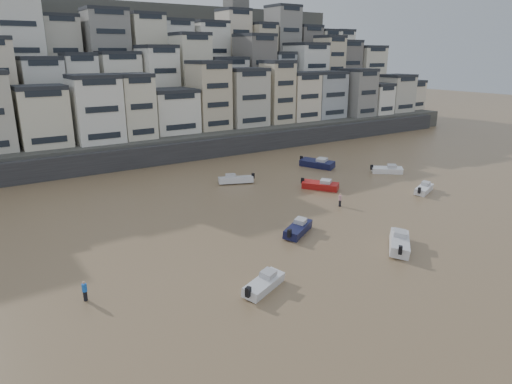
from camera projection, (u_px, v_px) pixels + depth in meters
ground at (497, 383)px, 27.44m from camera, size 400.00×400.00×0.00m
harbor_wall at (185, 151)px, 83.96m from camera, size 140.00×3.00×3.50m
hillside at (132, 78)px, 114.90m from camera, size 141.04×66.00×50.00m
boat_d at (424, 188)px, 64.81m from camera, size 5.41×3.49×1.41m
boat_c at (298, 227)px, 49.97m from camera, size 5.65×4.37×1.50m
boat_h at (236, 178)px, 69.40m from camera, size 6.02×3.83×1.56m
boat_j at (264, 282)px, 38.05m from camera, size 5.29×3.55×1.38m
boat_g at (387, 169)px, 75.16m from camera, size 5.29×4.77×1.47m
boat_a at (400, 241)px, 46.05m from camera, size 6.03×5.56×1.69m
boat_e at (320, 184)px, 66.24m from camera, size 4.73×5.81×1.56m
boat_i at (317, 162)px, 78.97m from camera, size 4.41×7.00×1.82m
person_blue at (85, 291)px, 36.34m from camera, size 0.44×0.44×1.74m
person_pink at (340, 200)px, 58.86m from camera, size 0.44×0.44×1.74m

